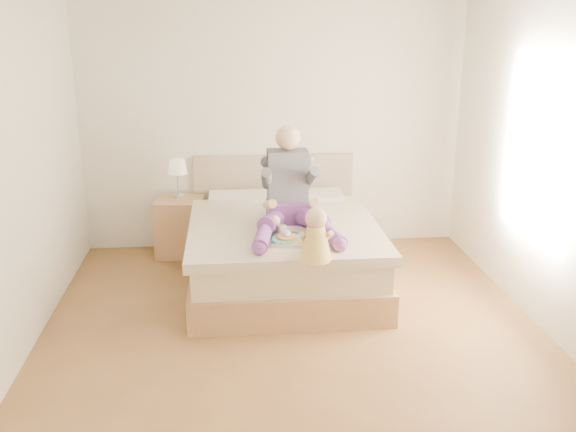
{
  "coord_description": "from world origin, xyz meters",
  "views": [
    {
      "loc": [
        -0.48,
        -4.6,
        2.41
      ],
      "look_at": [
        0.0,
        0.49,
        0.81
      ],
      "focal_mm": 40.0,
      "sensor_mm": 36.0,
      "label": 1
    }
  ],
  "objects": [
    {
      "name": "adult",
      "position": [
        0.05,
        0.85,
        0.88
      ],
      "size": [
        0.77,
        1.08,
        0.91
      ],
      "rotation": [
        0.0,
        0.0,
        0.02
      ],
      "color": "#64327E",
      "rests_on": "bed"
    },
    {
      "name": "baby",
      "position": [
        0.17,
        -0.01,
        0.78
      ],
      "size": [
        0.28,
        0.37,
        0.42
      ],
      "rotation": [
        0.0,
        0.0,
        0.0
      ],
      "color": "#F2CA4C",
      "rests_on": "bed"
    },
    {
      "name": "bed",
      "position": [
        0.0,
        1.08,
        0.32
      ],
      "size": [
        1.7,
        2.18,
        1.0
      ],
      "color": "#987047",
      "rests_on": "ground"
    },
    {
      "name": "lamp",
      "position": [
        -1.0,
        1.87,
        0.91
      ],
      "size": [
        0.2,
        0.2,
        0.41
      ],
      "color": "#B4B7BB",
      "rests_on": "nightstand"
    },
    {
      "name": "tray",
      "position": [
        0.07,
        0.42,
        0.64
      ],
      "size": [
        0.48,
        0.41,
        0.12
      ],
      "rotation": [
        0.0,
        0.0,
        -0.16
      ],
      "color": "#B4B7BB",
      "rests_on": "bed"
    },
    {
      "name": "nightstand",
      "position": [
        -1.0,
        1.84,
        0.3
      ],
      "size": [
        0.52,
        0.47,
        0.6
      ],
      "rotation": [
        0.0,
        0.0,
        -0.07
      ],
      "color": "#987047",
      "rests_on": "ground"
    },
    {
      "name": "room",
      "position": [
        0.08,
        0.01,
        1.51
      ],
      "size": [
        4.02,
        4.22,
        2.71
      ],
      "color": "brown",
      "rests_on": "ground"
    }
  ]
}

